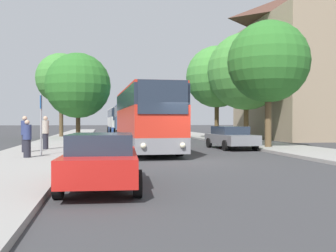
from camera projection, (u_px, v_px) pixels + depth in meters
The scene contains 18 objects.
ground_plane at pixel (192, 161), 16.79m from camera, with size 300.00×300.00×0.00m, color #38383A.
sidewalk_left at pixel (21, 162), 15.63m from camera, with size 4.00×120.00×0.15m, color gray.
building_right_background at pixel (328, 59), 38.47m from camera, with size 14.52×13.89×15.50m.
bus_front at pixel (145, 118), 21.91m from camera, with size 2.94×11.05×3.47m.
bus_middle at pixel (130, 121), 35.47m from camera, with size 2.86×11.21×3.19m.
bus_rear at pixel (119, 121), 49.59m from camera, with size 2.94×10.75×3.28m.
parked_car_left_curb at pixel (102, 159), 9.90m from camera, with size 2.11×4.45×1.38m.
parked_car_right_near at pixel (231, 137), 23.94m from camera, with size 2.23×4.72×1.38m.
parked_car_right_far at pixel (173, 130), 41.41m from camera, with size 2.09×4.34×1.47m.
bus_stop_sign at pixel (41, 118), 17.84m from camera, with size 0.08×0.45×2.76m.
pedestrian_waiting_near at pixel (27, 139), 16.67m from camera, with size 0.36×0.36×1.60m.
pedestrian_waiting_far at pixel (25, 134), 19.55m from camera, with size 0.36×0.36×1.80m.
pedestrian_walking_back at pixel (46, 132), 21.57m from camera, with size 0.36×0.36×1.82m.
tree_left_near at pixel (78, 86), 35.72m from camera, with size 5.92×5.92×7.75m.
tree_left_far at pixel (61, 79), 39.57m from camera, with size 5.04×5.04×8.39m.
tree_right_near at pixel (246, 71), 32.58m from camera, with size 6.44×6.44×8.90m.
tree_right_mid at pixel (268, 62), 23.57m from camera, with size 4.90×4.90×7.57m.
tree_right_far at pixel (217, 77), 35.81m from camera, with size 5.62×5.62×8.40m.
Camera 1 is at (-3.81, -16.37, 1.70)m, focal length 42.00 mm.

